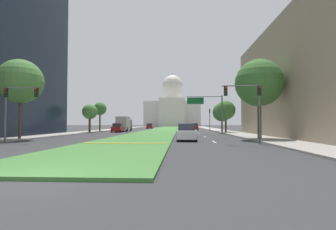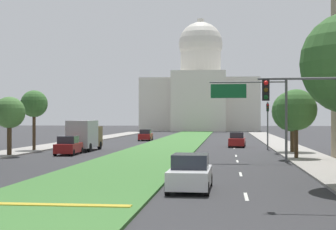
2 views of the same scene
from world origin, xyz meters
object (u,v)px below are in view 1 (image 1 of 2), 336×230
traffic_light_far_right (210,117)px  sedan_distant (195,127)px  traffic_light_near_right (250,100)px  street_tree_right_near (259,83)px  traffic_light_near_left (15,101)px  box_truck_delivery (124,124)px  street_tree_left_mid (90,112)px  overhead_guide_sign (208,106)px  sedan_midblock (118,128)px  street_tree_right_mid (226,110)px  sedan_far_horizon (150,126)px  capitol_building (172,108)px  sedan_lead_stopped (187,133)px  street_tree_left_far (100,109)px  street_tree_left_near (20,81)px  street_tree_right_far (222,112)px

traffic_light_far_right → sedan_distant: size_ratio=1.21×
traffic_light_near_right → street_tree_right_near: street_tree_right_near is taller
traffic_light_near_left → box_truck_delivery: bearing=85.4°
box_truck_delivery → street_tree_left_mid: bearing=-117.4°
overhead_guide_sign → sedan_midblock: bearing=159.5°
street_tree_right_near → street_tree_right_mid: size_ratio=1.50×
overhead_guide_sign → sedan_far_horizon: size_ratio=1.41×
sedan_midblock → capitol_building: bearing=85.2°
box_truck_delivery → sedan_lead_stopped: bearing=-65.5°
street_tree_right_mid → sedan_lead_stopped: size_ratio=1.33×
sedan_lead_stopped → traffic_light_near_right: bearing=-38.0°
box_truck_delivery → street_tree_left_far: bearing=-162.9°
street_tree_right_near → sedan_far_horizon: (-18.48, 52.06, -5.40)m
street_tree_right_near → sedan_far_horizon: street_tree_right_near is taller
sedan_lead_stopped → box_truck_delivery: 31.71m
street_tree_left_near → street_tree_right_near: bearing=4.3°
street_tree_right_near → street_tree_right_far: street_tree_right_near is taller
capitol_building → overhead_guide_sign: 100.44m
overhead_guide_sign → street_tree_left_near: size_ratio=0.75×
traffic_light_near_left → street_tree_right_far: 39.34m
traffic_light_near_right → traffic_light_far_right: 36.59m
street_tree_left_near → sedan_lead_stopped: 18.59m
overhead_guide_sign → box_truck_delivery: size_ratio=1.02×
street_tree_right_near → sedan_midblock: size_ratio=2.00×
traffic_light_near_right → street_tree_left_far: bearing=126.7°
street_tree_left_near → sedan_midblock: size_ratio=1.95×
sedan_distant → box_truck_delivery: box_truck_delivery is taller
traffic_light_near_right → street_tree_right_near: 6.88m
traffic_light_near_right → street_tree_left_near: bearing=170.3°
street_tree_left_mid → sedan_far_horizon: bearing=77.9°
overhead_guide_sign → street_tree_right_mid: overhead_guide_sign is taller
street_tree_right_near → sedan_far_horizon: bearing=109.5°
street_tree_left_near → street_tree_right_mid: 32.10m
street_tree_left_mid → street_tree_right_far: 26.81m
capitol_building → sedan_lead_stopped: (5.24, -116.24, -9.50)m
traffic_light_near_right → sedan_midblock: bearing=124.3°
sedan_midblock → traffic_light_near_right: bearing=-55.7°
street_tree_right_mid → box_truck_delivery: bearing=155.5°
overhead_guide_sign → street_tree_right_mid: 4.62m
street_tree_left_mid → box_truck_delivery: street_tree_left_mid is taller
traffic_light_far_right → sedan_far_horizon: traffic_light_far_right is taller
sedan_distant → sedan_midblock: bearing=-137.2°
street_tree_right_near → street_tree_right_far: size_ratio=1.44×
street_tree_right_mid → sedan_far_horizon: (-18.03, 34.34, -3.33)m
sedan_lead_stopped → sedan_far_horizon: bearing=101.1°
street_tree_right_near → overhead_guide_sign: bearing=104.9°
overhead_guide_sign → sedan_midblock: (-17.12, 6.40, -3.84)m
traffic_light_far_right → street_tree_left_near: (-23.94, -32.64, 2.96)m
street_tree_left_near → street_tree_left_far: bearing=90.7°
capitol_building → overhead_guide_sign: capitol_building is taller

